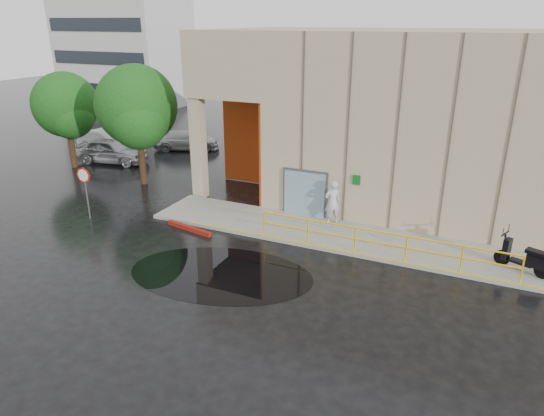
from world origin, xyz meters
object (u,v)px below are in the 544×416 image
at_px(red_curb, 189,228).
at_px(tree_near, 137,109).
at_px(car_c, 186,140).
at_px(scooter, 526,249).
at_px(stop_sign, 84,181).
at_px(car_b, 108,141).
at_px(tree_far, 67,108).
at_px(person, 333,202).
at_px(car_a, 111,151).

height_order(red_curb, tree_near, tree_near).
bearing_deg(car_c, tree_near, 169.45).
xyz_separation_m(scooter, tree_near, (-18.52, 2.66, 3.09)).
height_order(stop_sign, car_c, stop_sign).
bearing_deg(car_b, tree_near, -118.70).
xyz_separation_m(stop_sign, car_c, (-3.05, 12.38, -1.11)).
bearing_deg(tree_far, person, -7.34).
height_order(stop_sign, car_b, stop_sign).
xyz_separation_m(car_a, tree_far, (-1.33, -1.75, 2.85)).
relative_size(red_curb, car_b, 0.52).
bearing_deg(stop_sign, scooter, 27.54).
height_order(stop_sign, car_a, stop_sign).
xyz_separation_m(scooter, red_curb, (-12.83, -1.54, -0.92)).
bearing_deg(car_b, stop_sign, -135.48).
bearing_deg(scooter, person, -168.81).
height_order(stop_sign, tree_far, tree_far).
bearing_deg(car_b, scooter, -99.67).
height_order(red_curb, car_a, car_a).
height_order(red_curb, tree_far, tree_far).
distance_m(car_a, car_c, 5.32).
distance_m(stop_sign, red_curb, 5.21).
distance_m(car_a, car_b, 2.96).
xyz_separation_m(person, tree_far, (-17.04, 2.19, 2.50)).
relative_size(person, tree_near, 0.30).
distance_m(scooter, car_b, 26.31).
xyz_separation_m(scooter, car_b, (-25.23, 7.43, -0.25)).
height_order(red_curb, car_c, car_c).
bearing_deg(car_c, car_a, 126.21).
bearing_deg(stop_sign, tree_far, 159.20).
bearing_deg(red_curb, car_b, 144.11).
distance_m(scooter, car_a, 23.74).
bearing_deg(tree_near, tree_far, 170.98).
bearing_deg(red_curb, stop_sign, -171.39).
xyz_separation_m(car_b, tree_near, (6.71, -4.78, 3.34)).
relative_size(car_a, car_b, 0.99).
bearing_deg(car_a, car_c, -36.49).
distance_m(stop_sign, tree_far, 9.14).
relative_size(scooter, red_curb, 0.82).
distance_m(scooter, stop_sign, 17.87).
height_order(car_c, tree_near, tree_near).
height_order(car_a, tree_near, tree_near).
relative_size(car_c, tree_near, 0.71).
distance_m(person, scooter, 7.56).
xyz_separation_m(tree_near, tree_far, (-5.94, 0.94, -0.47)).
distance_m(car_a, tree_far, 3.59).
bearing_deg(car_c, person, -150.39).
xyz_separation_m(car_c, tree_far, (-3.70, -6.51, 2.97)).
bearing_deg(car_b, car_a, -128.09).
bearing_deg(car_b, tree_far, -161.84).
bearing_deg(stop_sign, car_c, 124.05).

